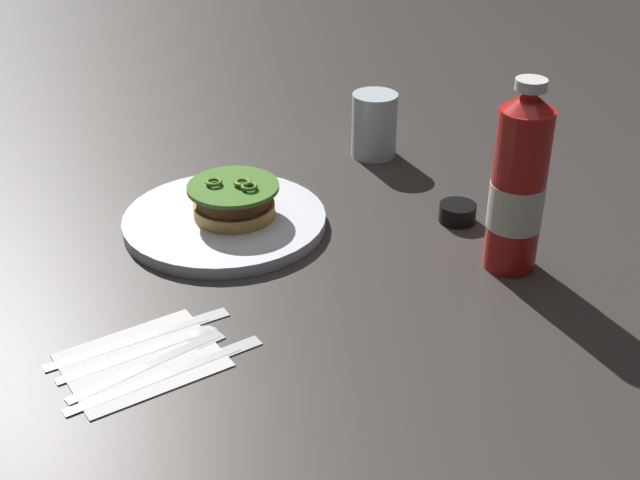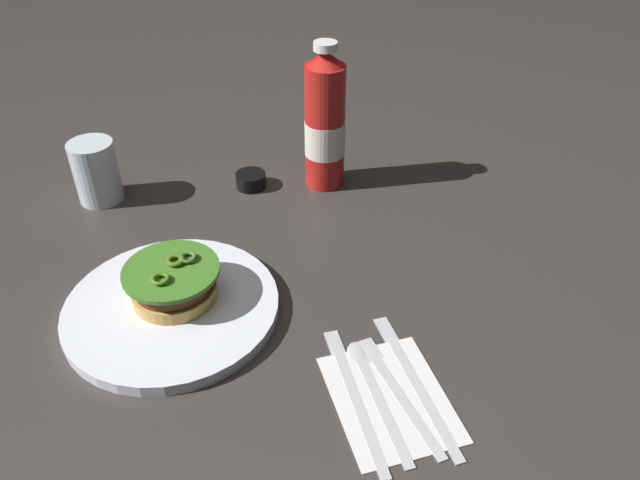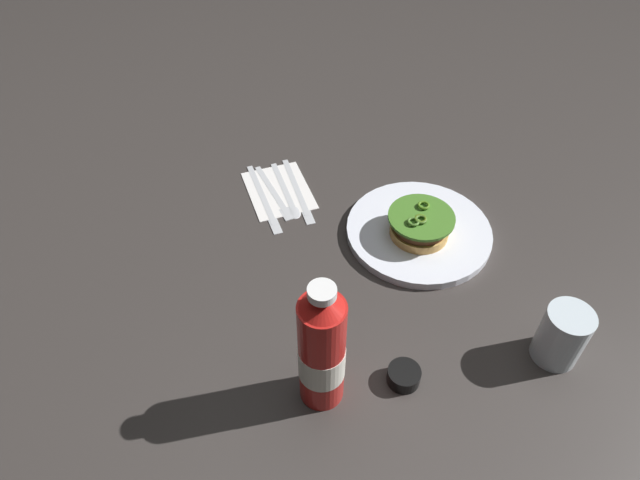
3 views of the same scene
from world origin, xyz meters
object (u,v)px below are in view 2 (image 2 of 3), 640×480
object	(u,v)px
water_glass	(96,172)
spoon_utensil	(371,379)
napkin	(390,398)
ketchup_bottle	(325,124)
condiment_cup	(251,180)
butter_knife	(352,385)
burger_sandwich	(173,282)
steak_knife	(411,371)
dinner_plate	(172,308)
fork_utensil	(392,381)

from	to	relation	value
water_glass	spoon_utensil	xyz separation A→B (m)	(-0.45, -0.37, -0.05)
napkin	spoon_utensil	bearing A→B (deg)	31.94
ketchup_bottle	condiment_cup	world-z (taller)	ketchup_bottle
condiment_cup	water_glass	bearing A→B (deg)	90.87
ketchup_bottle	water_glass	xyz separation A→B (m)	(-0.00, 0.38, -0.06)
condiment_cup	butter_knife	bearing A→B (deg)	-168.34
burger_sandwich	steak_knife	bearing A→B (deg)	-119.36
dinner_plate	condiment_cup	world-z (taller)	condiment_cup
fork_utensil	spoon_utensil	world-z (taller)	same
steak_knife	water_glass	bearing A→B (deg)	43.37
fork_utensil	water_glass	bearing A→B (deg)	40.77
condiment_cup	butter_knife	world-z (taller)	condiment_cup
dinner_plate	condiment_cup	bearing A→B (deg)	-21.11
burger_sandwich	steak_knife	world-z (taller)	burger_sandwich
napkin	dinner_plate	bearing A→B (deg)	54.92
condiment_cup	spoon_utensil	size ratio (longest dim) A/B	0.28
napkin	ketchup_bottle	bearing A→B (deg)	0.81
ketchup_bottle	burger_sandwich	bearing A→B (deg)	140.06
steak_knife	dinner_plate	bearing A→B (deg)	63.17
dinner_plate	steak_knife	size ratio (longest dim) A/B	1.26
dinner_plate	water_glass	xyz separation A→B (m)	(0.30, 0.13, 0.04)
spoon_utensil	dinner_plate	bearing A→B (deg)	57.44
dinner_plate	steak_knife	xyz separation A→B (m)	(-0.14, -0.28, -0.00)
napkin	steak_knife	xyz separation A→B (m)	(0.03, -0.03, 0.00)
water_glass	condiment_cup	bearing A→B (deg)	-89.13
condiment_cup	burger_sandwich	bearing A→B (deg)	158.91
ketchup_bottle	steak_knife	xyz separation A→B (m)	(-0.44, -0.04, -0.11)
ketchup_bottle	condiment_cup	xyz separation A→B (m)	(0.00, 0.13, -0.10)
burger_sandwich	spoon_utensil	bearing A→B (deg)	-125.40
steak_knife	fork_utensil	bearing A→B (deg)	117.24
dinner_plate	napkin	size ratio (longest dim) A/B	1.73
dinner_plate	fork_utensil	world-z (taller)	dinner_plate
fork_utensil	ketchup_bottle	bearing A→B (deg)	1.77
spoon_utensil	butter_knife	size ratio (longest dim) A/B	0.86
napkin	steak_knife	world-z (taller)	steak_knife
ketchup_bottle	butter_knife	distance (m)	0.46
spoon_utensil	ketchup_bottle	bearing A→B (deg)	-1.25
ketchup_bottle	napkin	size ratio (longest dim) A/B	1.53
fork_utensil	napkin	bearing A→B (deg)	159.98
dinner_plate	fork_utensil	distance (m)	0.30
fork_utensil	dinner_plate	bearing A→B (deg)	58.83
ketchup_bottle	steak_knife	size ratio (longest dim) A/B	1.12
water_glass	butter_knife	xyz separation A→B (m)	(-0.45, -0.34, -0.05)
dinner_plate	butter_knife	bearing A→B (deg)	-126.42
napkin	steak_knife	distance (m)	0.05
dinner_plate	spoon_utensil	distance (m)	0.28
burger_sandwich	fork_utensil	xyz separation A→B (m)	(-0.17, -0.25, -0.04)
spoon_utensil	water_glass	bearing A→B (deg)	39.41
butter_knife	napkin	bearing A→B (deg)	-117.23
napkin	condiment_cup	bearing A→B (deg)	15.72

